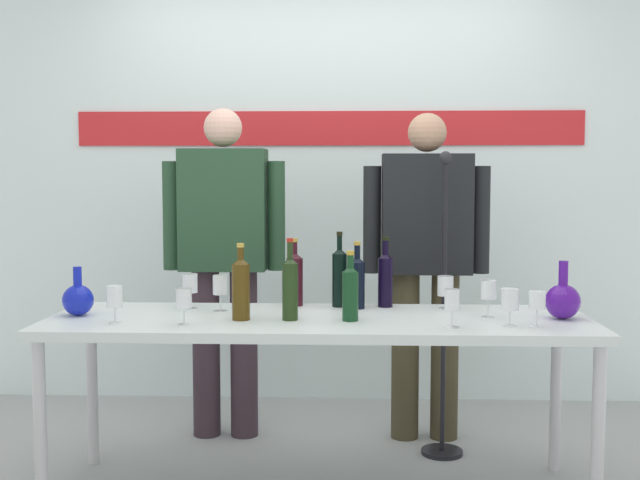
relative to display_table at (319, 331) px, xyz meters
The scene contains 23 objects.
back_wall 1.70m from the display_table, 90.00° to the left, with size 4.25×0.11×3.00m.
display_table is the anchor object (origin of this frame).
decanter_blue_left 1.02m from the display_table, behind, with size 0.13×0.13×0.21m.
decanter_blue_right 1.01m from the display_table, ahead, with size 0.14×0.14×0.24m.
presenter_left 0.94m from the display_table, 124.70° to the left, with size 0.62×0.22×1.68m.
presenter_right 0.93m from the display_table, 55.30° to the left, with size 0.63×0.22×1.65m.
wine_bottle_0 0.44m from the display_table, 43.95° to the left, with size 0.07×0.07×0.32m.
wine_bottle_1 0.37m from the display_table, 112.17° to the left, with size 0.07×0.07×0.31m.
wine_bottle_2 0.33m from the display_table, 54.55° to the left, with size 0.07×0.07×0.30m.
wine_bottle_3 0.35m from the display_table, 73.36° to the left, with size 0.07×0.07×0.34m.
wine_bottle_4 0.24m from the display_table, 30.17° to the right, with size 0.07×0.07×0.28m.
wine_bottle_5 0.24m from the display_table, 148.90° to the right, with size 0.06×0.06×0.33m.
wine_bottle_6 0.38m from the display_table, 166.82° to the right, with size 0.07×0.07×0.31m.
wine_glass_left_0 0.58m from the display_table, 159.79° to the right, with size 0.06×0.06×0.14m.
wine_glass_left_1 0.48m from the display_table, 163.63° to the left, with size 0.06×0.06×0.16m.
wine_glass_left_2 0.84m from the display_table, 168.49° to the right, with size 0.06×0.06×0.15m.
wine_glass_left_3 0.63m from the display_table, 161.47° to the left, with size 0.07×0.07×0.16m.
wine_glass_right_0 0.59m from the display_table, 21.85° to the right, with size 0.06×0.06×0.15m.
wine_glass_right_1 0.89m from the display_table, 12.31° to the right, with size 0.06×0.06×0.14m.
wine_glass_right_2 0.79m from the display_table, 12.35° to the right, with size 0.07×0.07×0.15m.
wine_glass_right_3 0.72m from the display_table, ahead, with size 0.07×0.07×0.16m.
wine_glass_right_4 0.62m from the display_table, 23.08° to the left, with size 0.07×0.07×0.15m.
microphone_stand 0.79m from the display_table, 40.86° to the left, with size 0.20×0.20×1.45m.
Camera 1 is at (0.13, -3.26, 1.33)m, focal length 44.60 mm.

